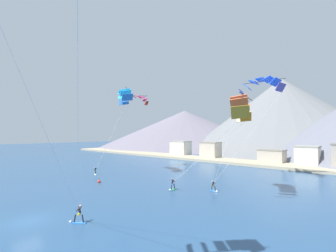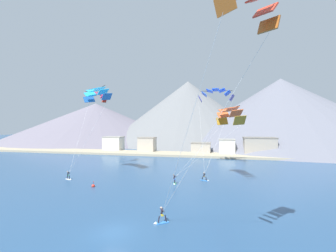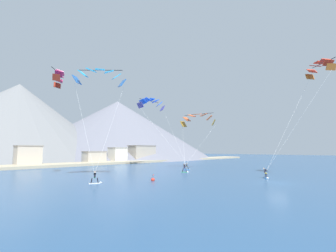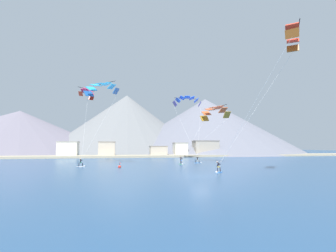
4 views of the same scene
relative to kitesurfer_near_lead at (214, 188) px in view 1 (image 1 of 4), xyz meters
name	(u,v)px [view 1 (image 1 of 4)]	position (x,y,z in m)	size (l,w,h in m)	color
ground_plane	(29,221)	(-7.59, -22.11, -0.44)	(400.00, 400.00, 0.00)	navy
kitesurfer_near_lead	(214,188)	(0.00, 0.00, 0.00)	(1.76, 1.05, 1.63)	#337FDB
kitesurfer_near_trail	(77,217)	(-3.70, -19.16, 0.07)	(1.63, 1.36, 1.71)	#337FDB
kitesurfer_mid_center	(172,186)	(-5.15, -3.64, 0.11)	(0.62, 1.78, 1.80)	#33B266
kitesurfer_far_left	(96,173)	(-25.27, -4.78, 0.04)	(1.74, 1.12, 1.69)	white
parafoil_kite_near_lead	(261,85)	(1.73, 14.66, 17.60)	(8.91, 15.86, 18.13)	#3F3B96
parafoil_kite_mid_center	(241,106)	(4.23, -0.01, 11.92)	(11.81, 8.87, 12.28)	#A9781E
parafoil_kite_far_left	(124,95)	(-22.46, 0.34, 16.56)	(8.15, 8.21, 16.96)	#245FAD
parafoil_kite_distant_high_outer	(138,99)	(-26.51, 7.50, 16.97)	(3.38, 5.63, 2.44)	maroon
race_marker_buoy	(99,182)	(-18.10, -8.22, -0.28)	(0.56, 0.56, 1.02)	red
shoreline_strip	(252,163)	(-7.59, 33.24, -0.09)	(180.00, 10.00, 0.70)	tan
shore_building_harbour_front	(272,157)	(-3.52, 37.48, 1.63)	(6.83, 5.01, 4.12)	#B7AD9E
shore_building_quay_east	(181,148)	(-37.13, 38.09, 2.47)	(7.22, 5.26, 5.79)	silver
shore_building_quay_west	(211,150)	(-23.18, 36.94, 2.45)	(6.17, 4.93, 5.76)	beige
shore_building_old_town	(308,156)	(5.31, 36.99, 2.31)	(5.40, 5.30, 5.48)	silver
mountain_peak_central_summit	(185,129)	(-74.06, 88.13, 11.52)	(110.66, 110.66, 23.92)	slate
mountain_peak_east_shoulder	(282,115)	(-15.07, 91.15, 17.64)	(94.84, 94.84, 36.15)	slate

